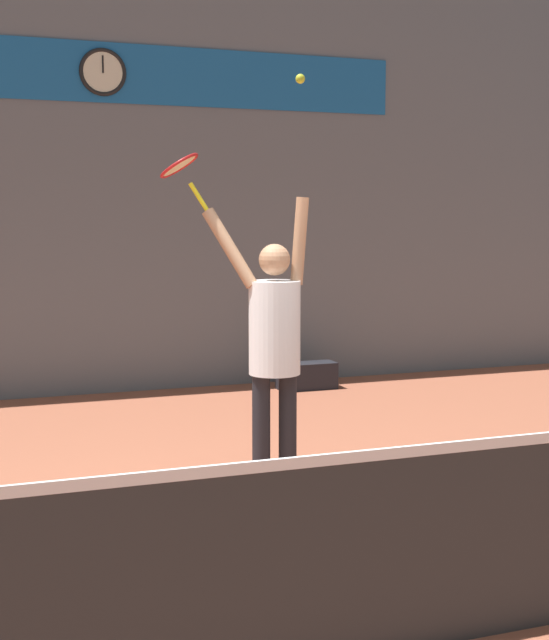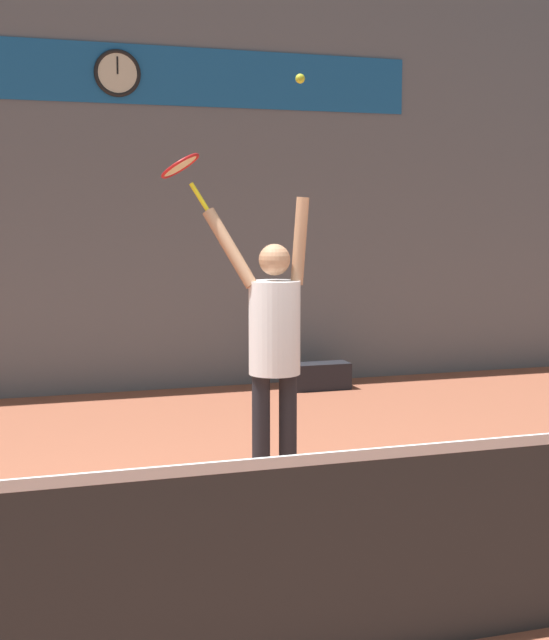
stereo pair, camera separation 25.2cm
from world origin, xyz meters
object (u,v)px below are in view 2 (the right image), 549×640
at_px(scoreboard_clock, 117,73).
at_px(tennis_racket, 182,169).
at_px(tennis_player, 274,338).
at_px(tennis_ball, 300,79).
at_px(equipment_bag, 320,376).

xyz_separation_m(scoreboard_clock, tennis_racket, (-0.07, -3.67, -1.21)).
xyz_separation_m(tennis_player, tennis_ball, (0.16, -0.08, 1.80)).
relative_size(scoreboard_clock, equipment_bag, 0.76).
relative_size(tennis_player, tennis_ball, 32.03).
height_order(tennis_ball, equipment_bag, tennis_ball).
distance_m(scoreboard_clock, tennis_racket, 3.87).
distance_m(scoreboard_clock, equipment_bag, 4.04).
bearing_deg(tennis_racket, tennis_ball, -26.59).
relative_size(tennis_player, tennis_racket, 5.04).
distance_m(tennis_racket, tennis_ball, 1.03).
xyz_separation_m(tennis_player, tennis_racket, (-0.59, 0.29, 1.19)).
xyz_separation_m(tennis_racket, equipment_bag, (2.25, 3.16, -2.15)).
bearing_deg(equipment_bag, tennis_racket, -125.37).
bearing_deg(tennis_racket, scoreboard_clock, 88.90).
height_order(tennis_player, tennis_racket, tennis_racket).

